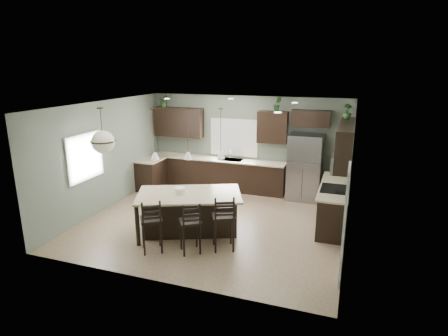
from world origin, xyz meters
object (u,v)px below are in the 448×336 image
kitchen_island (190,213)px  bar_stool_right (223,222)px  serving_dish (180,191)px  bar_stool_center (190,227)px  refrigerator (305,167)px  bar_stool_left (151,225)px  plant_back_left (164,101)px

kitchen_island → bar_stool_right: bearing=-49.2°
serving_dish → bar_stool_right: size_ratio=0.20×
bar_stool_center → serving_dish: bearing=91.6°
refrigerator → bar_stool_center: size_ratio=1.70×
refrigerator → bar_stool_left: 4.82m
refrigerator → serving_dish: bearing=-125.9°
kitchen_island → bar_stool_right: (0.97, -0.48, 0.13)m
serving_dish → bar_stool_left: bearing=-100.1°
serving_dish → bar_stool_right: bar_stool_right is taller
bar_stool_center → bar_stool_left: bearing=160.1°
refrigerator → bar_stool_left: (-2.46, -4.12, -0.36)m
bar_stool_left → bar_stool_center: size_ratio=1.04×
refrigerator → kitchen_island: bearing=-124.4°
bar_stool_center → bar_stool_right: 0.68m
refrigerator → bar_stool_center: (-1.71, -3.91, -0.38)m
refrigerator → serving_dish: 3.90m
plant_back_left → refrigerator: bearing=-2.8°
bar_stool_left → bar_stool_right: 1.44m
kitchen_island → bar_stool_left: 1.11m
bar_stool_right → plant_back_left: plant_back_left is taller
kitchen_island → bar_stool_right: 1.09m
bar_stool_center → bar_stool_right: (0.58, 0.35, 0.05)m
kitchen_island → serving_dish: size_ratio=9.40×
refrigerator → bar_stool_right: bearing=-107.6°
plant_back_left → kitchen_island: bearing=-55.1°
bar_stool_left → plant_back_left: size_ratio=3.08×
refrigerator → plant_back_left: 4.71m
kitchen_island → bar_stool_center: 0.93m
refrigerator → bar_stool_left: size_ratio=1.64×
bar_stool_left → bar_stool_center: (0.75, 0.21, -0.02)m
bar_stool_left → plant_back_left: 5.17m
refrigerator → serving_dish: (-2.29, -3.15, 0.07)m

